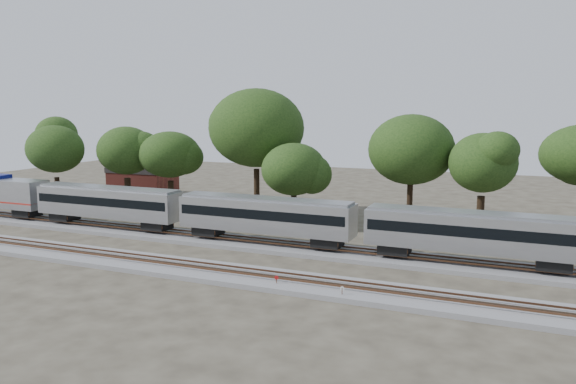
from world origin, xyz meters
name	(u,v)px	position (x,y,z in m)	size (l,w,h in m)	color
ground	(240,263)	(0.00, 0.00, 0.00)	(160.00, 160.00, 0.00)	#383328
track_far	(268,245)	(0.00, 6.00, 0.21)	(160.00, 5.00, 0.73)	slate
track_near	(217,273)	(0.00, -4.00, 0.21)	(160.00, 5.00, 0.73)	slate
train	(473,231)	(19.15, 6.00, 3.28)	(131.63, 3.21, 4.73)	#B4B6BB
switch_stand_red	(276,280)	(5.93, -5.21, 0.63)	(0.31, 0.07, 0.99)	#512D19
switch_stand_white	(342,291)	(11.32, -5.73, 0.63)	(0.31, 0.09, 0.99)	#512D19
switch_lever	(290,288)	(7.04, -5.23, 0.15)	(0.50, 0.30, 0.30)	#512D19
brick_building	(143,181)	(-32.32, 28.79, 2.27)	(9.68, 7.05, 4.50)	maroon
tree_0	(55,149)	(-34.78, 13.66, 8.18)	(8.33, 8.33, 11.75)	black
tree_1	(126,151)	(-26.03, 17.30, 7.99)	(8.14, 8.14, 11.47)	black
tree_2	(170,155)	(-20.04, 18.61, 7.55)	(7.69, 7.69, 10.85)	black
tree_3	(256,128)	(-8.27, 20.37, 11.12)	(11.31, 11.31, 15.94)	black
tree_4	(294,169)	(-1.45, 16.16, 6.65)	(6.79, 6.79, 9.57)	black
tree_5	(411,150)	(10.65, 22.59, 8.83)	(8.99, 8.99, 12.67)	black
tree_6	(483,163)	(18.73, 20.24, 7.80)	(7.95, 7.95, 11.20)	black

